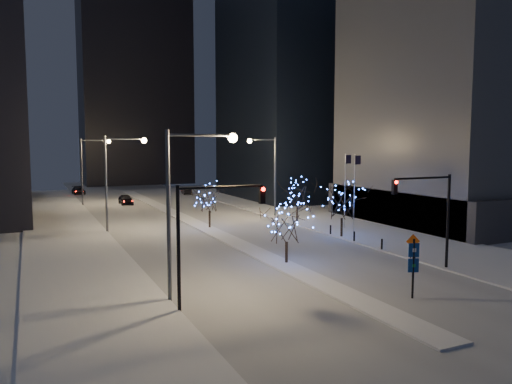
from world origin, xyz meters
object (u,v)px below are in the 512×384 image
street_lamp_east (269,166)px  car_mid (186,191)px  wayfinding_sign (413,262)px  construction_sign (413,244)px  car_far (78,190)px  holiday_tree_median_near (287,222)px  street_lamp_w_far (89,162)px  holiday_tree_plaza_far (297,194)px  holiday_tree_plaza_near (342,201)px  traffic_signal_east (432,206)px  street_lamp_w_mid (116,170)px  traffic_signal_west (206,225)px  car_near (126,199)px  street_lamp_w_near (186,190)px  holiday_tree_median_far (209,198)px

street_lamp_east → car_mid: 32.55m
wayfinding_sign → construction_sign: (6.98, 7.74, -0.90)m
car_far → holiday_tree_median_near: (9.50, -63.00, 2.62)m
street_lamp_w_far → holiday_tree_plaza_far: size_ratio=1.87×
holiday_tree_plaza_near → construction_sign: (-0.20, -10.19, -2.36)m
traffic_signal_east → construction_sign: traffic_signal_east is taller
street_lamp_w_mid → traffic_signal_east: 31.60m
car_mid → wayfinding_sign: bearing=92.1°
car_far → holiday_tree_plaza_near: (19.50, -55.73, 2.98)m
car_far → holiday_tree_median_near: 63.76m
street_lamp_w_mid → holiday_tree_plaza_far: size_ratio=1.87×
street_lamp_w_mid → wayfinding_sign: size_ratio=2.77×
traffic_signal_west → car_mid: 64.55m
street_lamp_w_far → holiday_tree_median_near: bearing=-78.1°
wayfinding_sign → construction_sign: 10.46m
street_lamp_w_far → holiday_tree_median_near: size_ratio=1.90×
street_lamp_w_far → car_near: 7.72m
construction_sign → traffic_signal_west: bearing=-152.0°
street_lamp_w_near → holiday_tree_median_near: (9.44, 5.23, -3.19)m
car_far → construction_sign: bearing=-76.8°
street_lamp_east → street_lamp_w_mid: bearing=-171.0°
traffic_signal_west → holiday_tree_plaza_far: 30.14m
construction_sign → holiday_tree_median_near: bearing=178.5°
car_far → holiday_tree_plaza_near: 59.12m
street_lamp_w_far → holiday_tree_median_near: street_lamp_w_far is taller
car_mid → car_far: car_far is taller
street_lamp_w_near → traffic_signal_east: (17.88, -1.00, -1.74)m
street_lamp_w_far → holiday_tree_median_far: street_lamp_w_far is taller
street_lamp_w_far → traffic_signal_west: bearing=-89.5°
car_near → holiday_tree_median_near: 43.92m
traffic_signal_east → holiday_tree_plaza_near: (1.56, 13.51, -1.09)m
holiday_tree_plaza_near → wayfinding_sign: holiday_tree_plaza_near is taller
street_lamp_w_far → wayfinding_sign: bearing=-77.5°
traffic_signal_east → holiday_tree_plaza_far: 22.50m
car_far → holiday_tree_plaza_near: holiday_tree_plaza_near is taller
traffic_signal_west → holiday_tree_plaza_near: (18.94, 14.51, -1.09)m
holiday_tree_plaza_far → wayfinding_sign: 27.81m
holiday_tree_median_near → holiday_tree_plaza_far: size_ratio=0.98×
street_lamp_w_mid → construction_sign: street_lamp_w_mid is taller
street_lamp_w_far → holiday_tree_median_far: (9.44, -27.05, -3.18)m
street_lamp_w_far → construction_sign: bearing=-68.0°
traffic_signal_west → holiday_tree_plaza_near: bearing=37.5°
street_lamp_w_mid → traffic_signal_west: street_lamp_w_mid is taller
street_lamp_east → construction_sign: bearing=-89.5°
car_mid → holiday_tree_median_far: size_ratio=0.81×
car_mid → holiday_tree_plaza_far: size_ratio=0.73×
holiday_tree_median_near → construction_sign: holiday_tree_median_near is taller
holiday_tree_median_near → holiday_tree_plaza_near: (10.00, 7.27, 0.37)m
car_mid → holiday_tree_plaza_near: (1.51, -47.50, 3.03)m
traffic_signal_east → construction_sign: 4.98m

